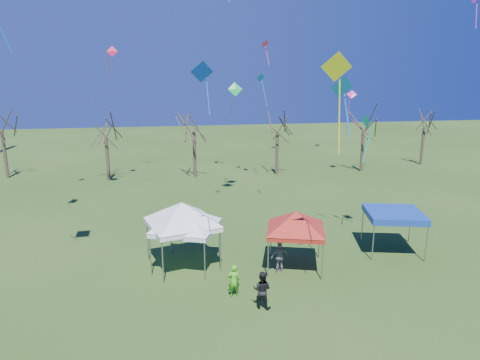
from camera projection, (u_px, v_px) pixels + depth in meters
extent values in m
plane|color=#2B4616|center=(285.00, 292.00, 20.21)|extent=(140.00, 140.00, 0.00)
cylinder|color=#3D2D21|center=(5.00, 154.00, 42.20)|extent=(0.32, 0.32, 4.78)
cylinder|color=#3D2D21|center=(108.00, 159.00, 41.39)|extent=(0.32, 0.32, 4.28)
cylinder|color=#3D2D21|center=(195.00, 154.00, 42.55)|extent=(0.32, 0.32, 4.64)
cylinder|color=#3D2D21|center=(277.00, 153.00, 43.71)|extent=(0.32, 0.32, 4.49)
cylinder|color=#3D2D21|center=(362.00, 150.00, 45.29)|extent=(0.32, 0.32, 4.47)
cylinder|color=#3D2D21|center=(422.00, 146.00, 48.74)|extent=(0.32, 0.32, 4.23)
cylinder|color=gray|center=(151.00, 257.00, 21.67)|extent=(0.06, 0.06, 2.04)
cylinder|color=gray|center=(171.00, 237.00, 24.38)|extent=(0.06, 0.06, 2.04)
cylinder|color=gray|center=(205.00, 262.00, 21.10)|extent=(0.06, 0.06, 2.04)
cylinder|color=gray|center=(219.00, 240.00, 23.81)|extent=(0.06, 0.06, 2.04)
cube|color=white|center=(186.00, 228.00, 22.47)|extent=(3.99, 3.99, 0.24)
pyramid|color=white|center=(185.00, 207.00, 22.20)|extent=(4.01, 4.01, 1.02)
cylinder|color=gray|center=(163.00, 263.00, 20.81)|extent=(0.07, 0.07, 2.19)
cylinder|color=gray|center=(148.00, 241.00, 23.50)|extent=(0.07, 0.07, 2.19)
cylinder|color=gray|center=(221.00, 252.00, 22.09)|extent=(0.07, 0.07, 2.19)
cylinder|color=gray|center=(200.00, 233.00, 24.78)|extent=(0.07, 0.07, 2.19)
cube|color=white|center=(182.00, 225.00, 22.50)|extent=(4.02, 4.02, 0.26)
pyramid|color=white|center=(182.00, 202.00, 22.21)|extent=(4.48, 4.48, 1.09)
cylinder|color=gray|center=(268.00, 259.00, 21.51)|extent=(0.06, 0.06, 1.92)
cylinder|color=gray|center=(271.00, 240.00, 24.10)|extent=(0.06, 0.06, 1.92)
cylinder|color=gray|center=(322.00, 262.00, 21.18)|extent=(0.06, 0.06, 1.92)
cylinder|color=gray|center=(319.00, 242.00, 23.77)|extent=(0.06, 0.06, 1.92)
cube|color=#A51B10|center=(296.00, 231.00, 22.38)|extent=(3.61, 3.61, 0.23)
pyramid|color=#A51B10|center=(296.00, 211.00, 22.13)|extent=(3.88, 3.88, 0.96)
cylinder|color=gray|center=(373.00, 243.00, 23.47)|extent=(0.06, 0.06, 2.04)
cylinder|color=gray|center=(362.00, 225.00, 26.23)|extent=(0.06, 0.06, 2.04)
cylinder|color=gray|center=(426.00, 244.00, 23.27)|extent=(0.06, 0.06, 2.04)
cylinder|color=gray|center=(410.00, 226.00, 26.03)|extent=(0.06, 0.06, 2.04)
cube|color=navy|center=(394.00, 215.00, 24.48)|extent=(3.72, 3.72, 0.24)
cube|color=navy|center=(394.00, 212.00, 24.43)|extent=(3.72, 3.72, 0.12)
imported|color=#4EC11F|center=(234.00, 281.00, 19.68)|extent=(0.60, 0.43, 1.54)
imported|color=black|center=(262.00, 290.00, 18.67)|extent=(1.03, 0.95, 1.70)
imported|color=slate|center=(280.00, 257.00, 22.10)|extent=(1.03, 0.54, 1.67)
cone|color=blue|center=(260.00, 78.00, 37.77)|extent=(0.95, 0.72, 0.78)
cube|color=blue|center=(264.00, 93.00, 38.33)|extent=(0.38, 0.88, 2.36)
cone|color=#0CBF99|center=(366.00, 121.00, 25.05)|extent=(0.49, 0.96, 0.89)
cube|color=#0CBF99|center=(367.00, 144.00, 25.13)|extent=(0.55, 0.12, 2.16)
cone|color=#1277C2|center=(341.00, 87.00, 18.38)|extent=(1.14, 0.68, 1.01)
cube|color=#1277C2|center=(347.00, 115.00, 18.77)|extent=(0.12, 0.72, 1.90)
cone|color=#FD387F|center=(265.00, 43.00, 36.74)|extent=(0.99, 0.87, 0.69)
cube|color=#FD387F|center=(267.00, 56.00, 37.14)|extent=(0.31, 0.54, 1.63)
cone|color=green|center=(235.00, 89.00, 33.99)|extent=(1.20, 0.57, 1.13)
cube|color=green|center=(231.00, 104.00, 34.21)|extent=(0.04, 0.72, 1.78)
cube|color=purple|center=(476.00, 14.00, 19.89)|extent=(0.16, 0.34, 1.33)
cone|color=#D8307E|center=(352.00, 94.00, 41.64)|extent=(1.20, 1.06, 0.84)
cube|color=#D8307E|center=(349.00, 109.00, 42.04)|extent=(0.23, 0.41, 2.44)
cone|color=red|center=(112.00, 51.00, 36.47)|extent=(0.95, 0.40, 0.91)
cube|color=red|center=(109.00, 64.00, 36.67)|extent=(0.06, 0.69, 1.73)
cone|color=blue|center=(202.00, 71.00, 16.20)|extent=(0.97, 0.63, 0.83)
cube|color=blue|center=(208.00, 96.00, 16.49)|extent=(0.11, 0.48, 1.42)
cone|color=yellow|center=(336.00, 66.00, 15.82)|extent=(1.24, 0.66, 1.13)
cube|color=yellow|center=(339.00, 115.00, 16.27)|extent=(0.09, 0.47, 3.02)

